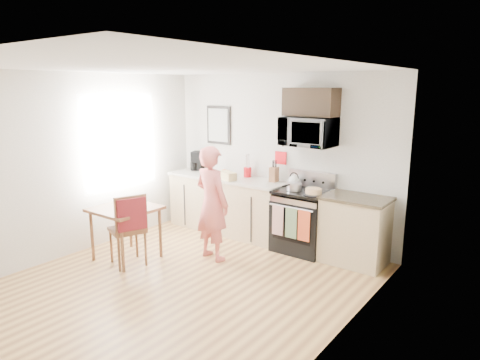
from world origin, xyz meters
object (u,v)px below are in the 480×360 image
Objects in this scene: cake at (313,192)px; microwave at (309,132)px; chair at (130,221)px; dining_table at (125,213)px; person at (212,203)px; range at (302,222)px.

microwave is at bearing 132.40° from cake.
cake reaches higher than chair.
chair is 3.70× the size of cake.
microwave is 0.95× the size of dining_table.
microwave is 0.47× the size of person.
microwave is 0.75× the size of chair.
cake is (1.12, 0.86, 0.16)m from person.
person reaches higher than dining_table.
cake is at bearing 37.48° from dining_table.
person is 1.22m from dining_table.
range reaches higher than chair.
chair is (-1.53, -2.03, -1.11)m from microwave.
cake is at bearing -134.07° from person.
cake is (1.78, 1.76, 0.31)m from chair.
dining_table is at bearing 172.30° from chair.
microwave is at bearing 90.06° from range.
microwave reaches higher than range.
microwave reaches higher than chair.
microwave reaches higher than person.
person is (-0.87, -1.03, 0.37)m from range.
dining_table is (-1.83, -1.76, 0.23)m from range.
cake is at bearing -34.04° from range.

